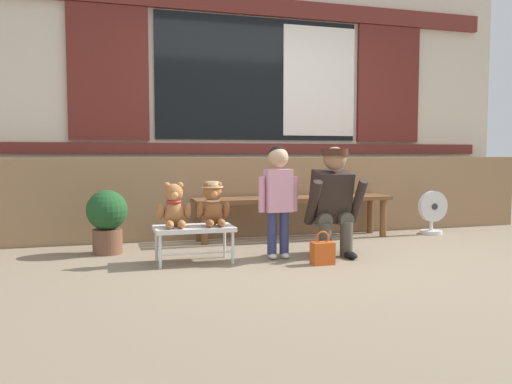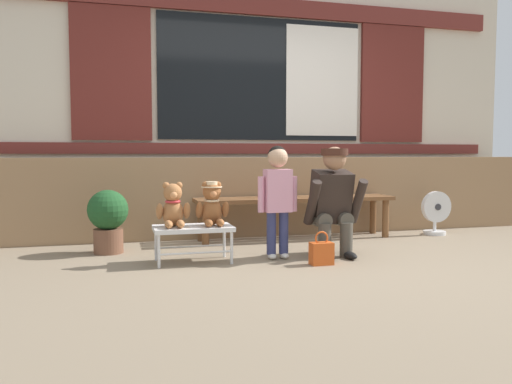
{
  "view_description": "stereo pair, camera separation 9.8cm",
  "coord_description": "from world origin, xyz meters",
  "px_view_note": "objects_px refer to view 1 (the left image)",
  "views": [
    {
      "loc": [
        -1.76,
        -3.98,
        0.89
      ],
      "look_at": [
        -0.45,
        0.43,
        0.55
      ],
      "focal_mm": 36.39,
      "sensor_mm": 36.0,
      "label": 1
    },
    {
      "loc": [
        -1.66,
        -4.01,
        0.89
      ],
      "look_at": [
        -0.45,
        0.43,
        0.55
      ],
      "focal_mm": 36.39,
      "sensor_mm": 36.0,
      "label": 2
    }
  ],
  "objects_px": {
    "child_standing": "(278,189)",
    "handbag_on_ground": "(323,252)",
    "wooden_bench_long": "(294,203)",
    "potted_plant": "(107,218)",
    "adult_crouching": "(333,201)",
    "teddy_bear_with_hat": "(213,205)",
    "floor_fan": "(432,213)",
    "teddy_bear_plain": "(174,207)",
    "small_display_bench": "(194,230)"
  },
  "relations": [
    {
      "from": "teddy_bear_plain",
      "to": "handbag_on_ground",
      "type": "xyz_separation_m",
      "value": [
        1.14,
        -0.36,
        -0.37
      ]
    },
    {
      "from": "potted_plant",
      "to": "floor_fan",
      "type": "bearing_deg",
      "value": 2.5
    },
    {
      "from": "wooden_bench_long",
      "to": "floor_fan",
      "type": "xyz_separation_m",
      "value": [
        1.59,
        -0.13,
        -0.13
      ]
    },
    {
      "from": "child_standing",
      "to": "floor_fan",
      "type": "xyz_separation_m",
      "value": [
        2.07,
        0.78,
        -0.35
      ]
    },
    {
      "from": "teddy_bear_plain",
      "to": "teddy_bear_with_hat",
      "type": "xyz_separation_m",
      "value": [
        0.32,
        0.0,
        0.01
      ]
    },
    {
      "from": "floor_fan",
      "to": "potted_plant",
      "type": "bearing_deg",
      "value": -177.5
    },
    {
      "from": "small_display_bench",
      "to": "teddy_bear_plain",
      "type": "relative_size",
      "value": 1.76
    },
    {
      "from": "teddy_bear_with_hat",
      "to": "teddy_bear_plain",
      "type": "bearing_deg",
      "value": -179.87
    },
    {
      "from": "wooden_bench_long",
      "to": "handbag_on_ground",
      "type": "relative_size",
      "value": 7.72
    },
    {
      "from": "floor_fan",
      "to": "teddy_bear_plain",
      "type": "bearing_deg",
      "value": -165.78
    },
    {
      "from": "teddy_bear_with_hat",
      "to": "handbag_on_ground",
      "type": "relative_size",
      "value": 1.34
    },
    {
      "from": "small_display_bench",
      "to": "adult_crouching",
      "type": "bearing_deg",
      "value": -2.29
    },
    {
      "from": "wooden_bench_long",
      "to": "teddy_bear_with_hat",
      "type": "xyz_separation_m",
      "value": [
        -1.04,
        -0.88,
        0.1
      ]
    },
    {
      "from": "teddy_bear_plain",
      "to": "teddy_bear_with_hat",
      "type": "height_order",
      "value": "same"
    },
    {
      "from": "wooden_bench_long",
      "to": "handbag_on_ground",
      "type": "distance_m",
      "value": 1.29
    },
    {
      "from": "small_display_bench",
      "to": "adult_crouching",
      "type": "distance_m",
      "value": 1.23
    },
    {
      "from": "small_display_bench",
      "to": "child_standing",
      "type": "bearing_deg",
      "value": -2.41
    },
    {
      "from": "child_standing",
      "to": "handbag_on_ground",
      "type": "distance_m",
      "value": 0.65
    },
    {
      "from": "adult_crouching",
      "to": "potted_plant",
      "type": "xyz_separation_m",
      "value": [
        -1.89,
        0.65,
        -0.16
      ]
    },
    {
      "from": "potted_plant",
      "to": "adult_crouching",
      "type": "bearing_deg",
      "value": -18.85
    },
    {
      "from": "wooden_bench_long",
      "to": "adult_crouching",
      "type": "relative_size",
      "value": 2.21
    },
    {
      "from": "small_display_bench",
      "to": "teddy_bear_plain",
      "type": "xyz_separation_m",
      "value": [
        -0.16,
        0.0,
        0.2
      ]
    },
    {
      "from": "floor_fan",
      "to": "child_standing",
      "type": "bearing_deg",
      "value": -159.41
    },
    {
      "from": "handbag_on_ground",
      "to": "wooden_bench_long",
      "type": "bearing_deg",
      "value": 80.12
    },
    {
      "from": "teddy_bear_with_hat",
      "to": "child_standing",
      "type": "distance_m",
      "value": 0.57
    },
    {
      "from": "child_standing",
      "to": "small_display_bench",
      "type": "bearing_deg",
      "value": 177.59
    },
    {
      "from": "potted_plant",
      "to": "floor_fan",
      "type": "relative_size",
      "value": 1.19
    },
    {
      "from": "teddy_bear_with_hat",
      "to": "floor_fan",
      "type": "height_order",
      "value": "teddy_bear_with_hat"
    },
    {
      "from": "child_standing",
      "to": "potted_plant",
      "type": "xyz_separation_m",
      "value": [
        -1.39,
        0.63,
        -0.27
      ]
    },
    {
      "from": "teddy_bear_plain",
      "to": "child_standing",
      "type": "distance_m",
      "value": 0.89
    },
    {
      "from": "floor_fan",
      "to": "handbag_on_ground",
      "type": "bearing_deg",
      "value": -148.47
    },
    {
      "from": "teddy_bear_with_hat",
      "to": "potted_plant",
      "type": "distance_m",
      "value": 1.04
    },
    {
      "from": "small_display_bench",
      "to": "teddy_bear_with_hat",
      "type": "bearing_deg",
      "value": 0.77
    },
    {
      "from": "wooden_bench_long",
      "to": "small_display_bench",
      "type": "bearing_deg",
      "value": -143.74
    },
    {
      "from": "small_display_bench",
      "to": "adult_crouching",
      "type": "height_order",
      "value": "adult_crouching"
    },
    {
      "from": "teddy_bear_plain",
      "to": "child_standing",
      "type": "xyz_separation_m",
      "value": [
        0.88,
        -0.03,
        0.13
      ]
    },
    {
      "from": "child_standing",
      "to": "potted_plant",
      "type": "bearing_deg",
      "value": 155.75
    },
    {
      "from": "child_standing",
      "to": "floor_fan",
      "type": "relative_size",
      "value": 2.0
    },
    {
      "from": "teddy_bear_with_hat",
      "to": "potted_plant",
      "type": "relative_size",
      "value": 0.64
    },
    {
      "from": "teddy_bear_with_hat",
      "to": "child_standing",
      "type": "bearing_deg",
      "value": -3.32
    },
    {
      "from": "adult_crouching",
      "to": "floor_fan",
      "type": "distance_m",
      "value": 1.78
    },
    {
      "from": "wooden_bench_long",
      "to": "teddy_bear_plain",
      "type": "distance_m",
      "value": 1.62
    },
    {
      "from": "teddy_bear_with_hat",
      "to": "handbag_on_ground",
      "type": "distance_m",
      "value": 0.97
    },
    {
      "from": "teddy_bear_with_hat",
      "to": "handbag_on_ground",
      "type": "bearing_deg",
      "value": -23.71
    },
    {
      "from": "adult_crouching",
      "to": "potted_plant",
      "type": "height_order",
      "value": "adult_crouching"
    },
    {
      "from": "small_display_bench",
      "to": "teddy_bear_with_hat",
      "type": "distance_m",
      "value": 0.26
    },
    {
      "from": "wooden_bench_long",
      "to": "teddy_bear_with_hat",
      "type": "distance_m",
      "value": 1.36
    },
    {
      "from": "wooden_bench_long",
      "to": "potted_plant",
      "type": "bearing_deg",
      "value": -171.45
    },
    {
      "from": "child_standing",
      "to": "adult_crouching",
      "type": "distance_m",
      "value": 0.51
    },
    {
      "from": "small_display_bench",
      "to": "handbag_on_ground",
      "type": "height_order",
      "value": "small_display_bench"
    }
  ]
}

